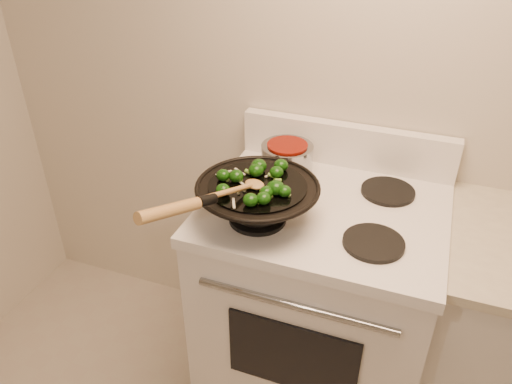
% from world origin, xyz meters
% --- Properties ---
extents(stove, '(0.78, 0.67, 1.08)m').
position_xyz_m(stove, '(-0.24, 1.17, 0.47)').
color(stove, white).
rests_on(stove, ground).
extents(wok, '(0.38, 0.61, 0.24)m').
position_xyz_m(wok, '(-0.42, 1.02, 1.00)').
color(wok, black).
rests_on(wok, stove).
extents(stirfry, '(0.26, 0.28, 0.04)m').
position_xyz_m(stirfry, '(-0.41, 1.02, 1.07)').
color(stirfry, '#0F3808').
rests_on(stirfry, wok).
extents(wooden_spoon, '(0.14, 0.28, 0.08)m').
position_xyz_m(wooden_spoon, '(-0.45, 0.93, 1.08)').
color(wooden_spoon, '#A97B42').
rests_on(wooden_spoon, wok).
extents(saucepan, '(0.18, 0.30, 0.11)m').
position_xyz_m(saucepan, '(-0.42, 1.32, 0.99)').
color(saucepan, gray).
rests_on(saucepan, stove).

